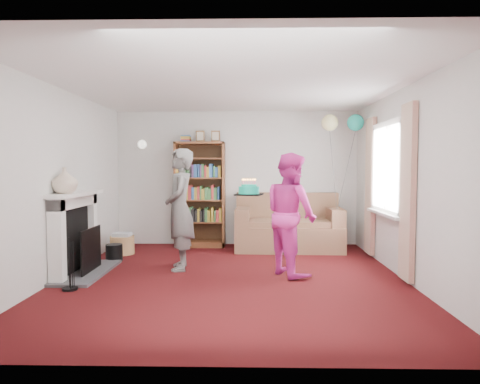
{
  "coord_description": "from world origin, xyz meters",
  "views": [
    {
      "loc": [
        0.23,
        -5.55,
        1.47
      ],
      "look_at": [
        0.1,
        0.6,
        1.1
      ],
      "focal_mm": 32.0,
      "sensor_mm": 36.0,
      "label": 1
    }
  ],
  "objects_px": {
    "sofa": "(288,228)",
    "birthday_cake": "(249,190)",
    "person_magenta": "(291,214)",
    "bookcase": "(200,195)",
    "person_striped": "(180,209)"
  },
  "relations": [
    {
      "from": "person_striped",
      "to": "birthday_cake",
      "type": "bearing_deg",
      "value": 70.2
    },
    {
      "from": "birthday_cake",
      "to": "person_striped",
      "type": "bearing_deg",
      "value": 169.08
    },
    {
      "from": "bookcase",
      "to": "person_striped",
      "type": "relative_size",
      "value": 1.23
    },
    {
      "from": "sofa",
      "to": "person_magenta",
      "type": "height_order",
      "value": "person_magenta"
    },
    {
      "from": "sofa",
      "to": "birthday_cake",
      "type": "height_order",
      "value": "birthday_cake"
    },
    {
      "from": "person_magenta",
      "to": "birthday_cake",
      "type": "bearing_deg",
      "value": 56.98
    },
    {
      "from": "person_magenta",
      "to": "birthday_cake",
      "type": "height_order",
      "value": "person_magenta"
    },
    {
      "from": "person_striped",
      "to": "person_magenta",
      "type": "relative_size",
      "value": 1.04
    },
    {
      "from": "bookcase",
      "to": "sofa",
      "type": "bearing_deg",
      "value": -8.02
    },
    {
      "from": "bookcase",
      "to": "person_striped",
      "type": "xyz_separation_m",
      "value": [
        -0.08,
        -1.81,
        -0.08
      ]
    },
    {
      "from": "sofa",
      "to": "birthday_cake",
      "type": "relative_size",
      "value": 5.44
    },
    {
      "from": "bookcase",
      "to": "birthday_cake",
      "type": "distance_m",
      "value": 2.21
    },
    {
      "from": "bookcase",
      "to": "birthday_cake",
      "type": "bearing_deg",
      "value": -65.8
    },
    {
      "from": "person_magenta",
      "to": "birthday_cake",
      "type": "distance_m",
      "value": 0.65
    },
    {
      "from": "person_striped",
      "to": "person_magenta",
      "type": "xyz_separation_m",
      "value": [
        1.55,
        -0.25,
        -0.03
      ]
    }
  ]
}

